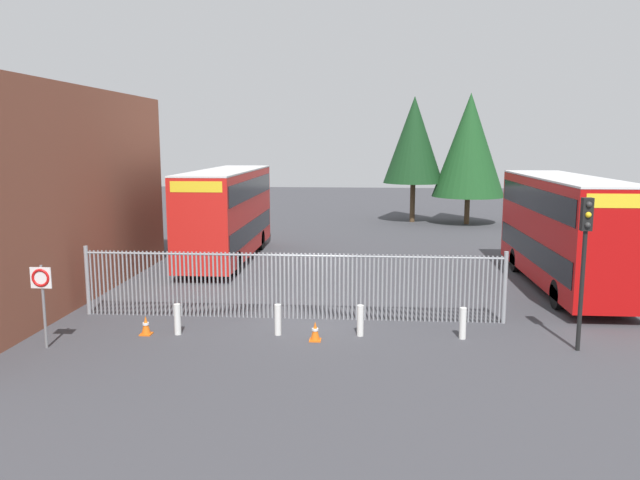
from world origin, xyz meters
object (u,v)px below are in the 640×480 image
at_px(bollard_near_left, 178,319).
at_px(traffic_light_kerbside, 585,246).
at_px(bollard_near_right, 360,321).
at_px(traffic_cone_mid_forecourt, 146,325).
at_px(double_decker_bus_near_gate, 564,227).
at_px(bollard_center_front, 278,320).
at_px(traffic_cone_by_gate, 315,331).
at_px(speed_limit_sign_post, 42,287).
at_px(bollard_far_right, 463,323).
at_px(double_decker_bus_behind_fence_left, 227,211).

relative_size(bollard_near_left, traffic_light_kerbside, 0.22).
xyz_separation_m(bollard_near_right, traffic_cone_mid_forecourt, (-6.48, -0.39, -0.19)).
bearing_deg(traffic_cone_mid_forecourt, bollard_near_left, 6.17).
xyz_separation_m(traffic_cone_mid_forecourt, traffic_light_kerbside, (12.60, -0.47, 2.70)).
bearing_deg(double_decker_bus_near_gate, bollard_near_right, -139.01).
height_order(double_decker_bus_near_gate, bollard_center_front, double_decker_bus_near_gate).
distance_m(bollard_near_left, traffic_cone_by_gate, 4.23).
relative_size(traffic_cone_by_gate, speed_limit_sign_post, 0.25).
bearing_deg(bollard_near_right, traffic_cone_mid_forecourt, -176.55).
distance_m(bollard_near_left, bollard_near_right, 5.54).
relative_size(double_decker_bus_near_gate, traffic_cone_mid_forecourt, 18.32).
bearing_deg(bollard_far_right, bollard_near_right, 179.09).
bearing_deg(bollard_near_left, bollard_near_right, 2.98).
distance_m(double_decker_bus_near_gate, double_decker_bus_behind_fence_left, 15.35).
xyz_separation_m(traffic_cone_by_gate, speed_limit_sign_post, (-7.57, -1.25, 1.49)).
bearing_deg(traffic_cone_by_gate, double_decker_bus_behind_fence_left, 113.67).
relative_size(bollard_center_front, traffic_cone_mid_forecourt, 1.61).
xyz_separation_m(bollard_near_left, bollard_center_front, (3.04, 0.19, 0.00)).
distance_m(bollard_near_left, bollard_far_right, 8.57).
bearing_deg(bollard_center_front, double_decker_bus_behind_fence_left, 109.59).
bearing_deg(double_decker_bus_behind_fence_left, bollard_near_left, -84.57).
height_order(double_decker_bus_near_gate, traffic_cone_mid_forecourt, double_decker_bus_near_gate).
bearing_deg(bollard_center_front, traffic_light_kerbside, -5.04).
bearing_deg(double_decker_bus_near_gate, traffic_light_kerbside, -103.29).
xyz_separation_m(double_decker_bus_behind_fence_left, bollard_near_left, (1.13, -11.91, -1.95)).
bearing_deg(bollard_far_right, double_decker_bus_near_gate, 54.77).
xyz_separation_m(speed_limit_sign_post, traffic_light_kerbside, (14.99, 0.96, 1.21)).
bearing_deg(traffic_light_kerbside, bollard_near_left, 177.18).
bearing_deg(bollard_near_left, bollard_center_front, 3.48).
bearing_deg(bollard_far_right, bollard_near_left, -178.40).
height_order(double_decker_bus_behind_fence_left, bollard_far_right, double_decker_bus_behind_fence_left).
distance_m(double_decker_bus_behind_fence_left, bollard_far_right, 15.30).
bearing_deg(bollard_near_left, double_decker_bus_behind_fence_left, 95.43).
xyz_separation_m(bollard_center_front, traffic_cone_by_gate, (1.17, -0.47, -0.19)).
bearing_deg(double_decker_bus_behind_fence_left, bollard_near_right, -60.18).
bearing_deg(speed_limit_sign_post, traffic_cone_mid_forecourt, 30.91).
distance_m(double_decker_bus_behind_fence_left, traffic_light_kerbside, 17.87).
xyz_separation_m(bollard_near_left, speed_limit_sign_post, (-3.35, -1.54, 1.30)).
relative_size(double_decker_bus_behind_fence_left, bollard_near_right, 11.38).
height_order(bollard_center_front, traffic_light_kerbside, traffic_light_kerbside).
relative_size(bollard_near_left, traffic_cone_by_gate, 1.61).
bearing_deg(speed_limit_sign_post, double_decker_bus_behind_fence_left, 80.63).
xyz_separation_m(double_decker_bus_near_gate, bollard_near_right, (-7.94, -6.90, -1.95)).
distance_m(double_decker_bus_behind_fence_left, bollard_center_front, 12.60).
xyz_separation_m(double_decker_bus_behind_fence_left, bollard_center_front, (4.17, -11.73, -1.95)).
xyz_separation_m(double_decker_bus_behind_fence_left, traffic_cone_mid_forecourt, (0.18, -12.01, -2.13)).
distance_m(bollard_near_left, speed_limit_sign_post, 3.91).
height_order(double_decker_bus_near_gate, traffic_light_kerbside, double_decker_bus_near_gate).
relative_size(double_decker_bus_near_gate, bollard_near_right, 11.38).
bearing_deg(traffic_cone_by_gate, bollard_far_right, 6.86).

